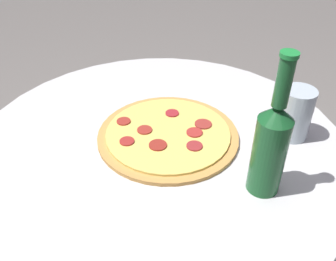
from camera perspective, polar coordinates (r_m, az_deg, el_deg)
table at (r=1.03m, az=-1.25°, el=-8.60°), size 0.92×0.92×0.73m
pizza at (r=0.93m, az=-0.00°, el=-0.61°), size 0.35×0.35×0.02m
beer_bottle at (r=0.75m, az=15.38°, el=-2.09°), size 0.07×0.07×0.31m
drinking_glass at (r=0.95m, az=18.82°, el=2.47°), size 0.08×0.08×0.13m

